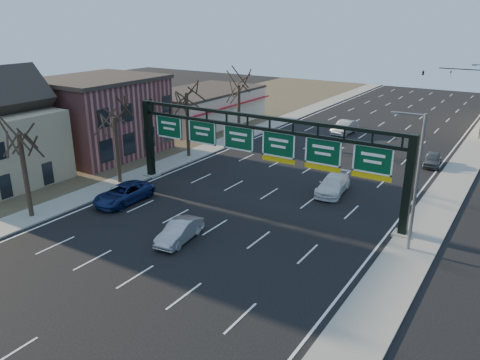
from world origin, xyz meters
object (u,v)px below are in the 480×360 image
Objects in this scene: sign_gantry at (260,147)px; car_blue_suv at (124,194)px; car_white_wagon at (333,185)px; car_silver_sedan at (179,231)px.

sign_gantry is 4.57× the size of car_blue_suv.
car_white_wagon is (13.53, 11.24, -0.00)m from car_blue_suv.
car_silver_sedan is at bearing -96.01° from sign_gantry.
sign_gantry reaches higher than car_blue_suv.
car_white_wagon is (4.31, 5.13, -3.88)m from sign_gantry.
car_blue_suv is at bearing 153.29° from car_silver_sedan.
sign_gantry is 5.81× the size of car_silver_sedan.
car_blue_suv reaches higher than car_white_wagon.
car_blue_suv reaches higher than car_silver_sedan.
car_white_wagon is at bearing 62.13° from car_silver_sedan.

